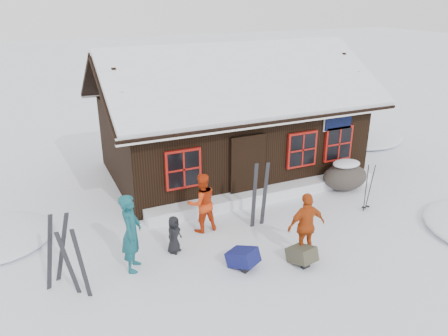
{
  "coord_description": "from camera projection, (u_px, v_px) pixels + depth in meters",
  "views": [
    {
      "loc": [
        -4.73,
        -8.19,
        5.82
      ],
      "look_at": [
        0.0,
        2.15,
        1.3
      ],
      "focal_mm": 35.0,
      "sensor_mm": 36.0,
      "label": 1
    }
  ],
  "objects": [
    {
      "name": "ground",
      "position": [
        260.0,
        245.0,
        10.9
      ],
      "size": [
        120.0,
        120.0,
        0.0
      ],
      "primitive_type": "plane",
      "color": "white",
      "rests_on": "ground"
    },
    {
      "name": "backpack_blue",
      "position": [
        243.0,
        261.0,
        9.96
      ],
      "size": [
        0.73,
        0.8,
        0.35
      ],
      "primitive_type": "cube",
      "rotation": [
        0.0,
        0.0,
        0.48
      ],
      "color": "#131754",
      "rests_on": "ground"
    },
    {
      "name": "skier_orange_right",
      "position": [
        306.0,
        226.0,
        10.15
      ],
      "size": [
        0.98,
        0.45,
        1.64
      ],
      "primitive_type": "imported",
      "rotation": [
        0.0,
        0.0,
        3.09
      ],
      "color": "#B54312",
      "rests_on": "ground"
    },
    {
      "name": "ski_poles",
      "position": [
        368.0,
        188.0,
        12.47
      ],
      "size": [
        0.26,
        0.13,
        1.43
      ],
      "color": "black",
      "rests_on": "ground"
    },
    {
      "name": "ski_pair_mid",
      "position": [
        75.0,
        264.0,
        8.84
      ],
      "size": [
        0.54,
        0.28,
        1.57
      ],
      "rotation": [
        0.0,
        0.0,
        -0.43
      ],
      "color": "black",
      "rests_on": "ground"
    },
    {
      "name": "boulder",
      "position": [
        345.0,
        176.0,
        13.92
      ],
      "size": [
        1.49,
        1.12,
        0.86
      ],
      "color": "#453E37",
      "rests_on": "ground"
    },
    {
      "name": "skier_orange_left",
      "position": [
        202.0,
        203.0,
        11.31
      ],
      "size": [
        0.8,
        0.64,
        1.61
      ],
      "primitive_type": "imported",
      "rotation": [
        0.0,
        0.0,
        3.18
      ],
      "color": "red",
      "rests_on": "ground"
    },
    {
      "name": "snow_mounds",
      "position": [
        278.0,
        203.0,
        13.12
      ],
      "size": [
        20.6,
        13.2,
        0.48
      ],
      "color": "white",
      "rests_on": "ground"
    },
    {
      "name": "mountain_hut",
      "position": [
        229.0,
        127.0,
        15.11
      ],
      "size": [
        8.9,
        6.09,
        4.42
      ],
      "color": "black",
      "rests_on": "ground"
    },
    {
      "name": "ski_pair_left",
      "position": [
        56.0,
        250.0,
        9.25
      ],
      "size": [
        0.68,
        0.33,
        1.66
      ],
      "rotation": [
        0.0,
        0.0,
        0.33
      ],
      "color": "black",
      "rests_on": "ground"
    },
    {
      "name": "skier_teal",
      "position": [
        131.0,
        233.0,
        9.65
      ],
      "size": [
        0.68,
        0.8,
        1.85
      ],
      "primitive_type": "imported",
      "rotation": [
        0.0,
        0.0,
        1.15
      ],
      "color": "#124D55",
      "rests_on": "ground"
    },
    {
      "name": "backpack_olive",
      "position": [
        301.0,
        257.0,
        10.09
      ],
      "size": [
        0.57,
        0.69,
        0.33
      ],
      "primitive_type": "cube",
      "rotation": [
        0.0,
        0.0,
        0.19
      ],
      "color": "#403E2E",
      "rests_on": "ground"
    },
    {
      "name": "snow_drift",
      "position": [
        267.0,
        194.0,
        13.32
      ],
      "size": [
        7.6,
        0.6,
        0.35
      ],
      "primitive_type": "cube",
      "color": "white",
      "rests_on": "ground"
    },
    {
      "name": "skier_crouched",
      "position": [
        174.0,
        235.0,
        10.46
      ],
      "size": [
        0.55,
        0.53,
        0.95
      ],
      "primitive_type": "imported",
      "rotation": [
        0.0,
        0.0,
        0.68
      ],
      "color": "black",
      "rests_on": "ground"
    },
    {
      "name": "ski_pair_right",
      "position": [
        259.0,
        196.0,
        11.55
      ],
      "size": [
        0.51,
        0.11,
        1.84
      ],
      "rotation": [
        0.0,
        0.0,
        -0.08
      ],
      "color": "black",
      "rests_on": "ground"
    }
  ]
}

